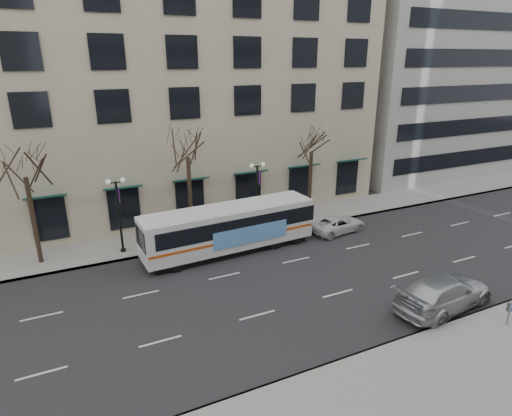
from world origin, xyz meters
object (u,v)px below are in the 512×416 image
tree_far_right (312,140)px  pay_station (510,309)px  silver_car (444,292)px  tree_far_left (23,161)px  tree_far_mid (187,144)px  lamp_post_left (119,212)px  city_bus (230,227)px  white_pickup (338,224)px  lamp_post_right (257,193)px

tree_far_right → pay_station: 18.07m
silver_car → tree_far_left: bearing=45.3°
tree_far_mid → lamp_post_left: size_ratio=1.64×
tree_far_right → silver_car: tree_far_right is taller
city_bus → white_pickup: (8.59, -0.29, -1.14)m
tree_far_left → pay_station: tree_far_left is taller
tree_far_left → lamp_post_right: size_ratio=1.60×
pay_station → lamp_post_left: bearing=150.4°
city_bus → lamp_post_left: bearing=154.5°
lamp_post_left → pay_station: (15.56, -16.64, -1.88)m
lamp_post_right → tree_far_left: bearing=177.7°
city_bus → lamp_post_right: bearing=36.9°
tree_far_mid → lamp_post_right: tree_far_mid is taller
lamp_post_right → silver_car: (4.13, -13.99, -2.06)m
tree_far_mid → white_pickup: 12.60m
lamp_post_left → city_bus: lamp_post_left is taller
tree_far_left → city_bus: (11.69, -3.37, -4.95)m
tree_far_left → lamp_post_right: (15.01, -0.60, -3.75)m
tree_far_left → tree_far_mid: bearing=0.0°
lamp_post_left → white_pickup: 15.75m
white_pickup → pay_station: pay_station is taller
tree_far_left → tree_far_mid: (10.00, 0.00, 0.21)m
silver_car → pay_station: silver_car is taller
lamp_post_left → pay_station: 22.86m
tree_far_left → white_pickup: size_ratio=1.89×
city_bus → white_pickup: size_ratio=2.70×
tree_far_right → city_bus: (-8.31, -3.37, -4.67)m
tree_far_left → pay_station: size_ratio=6.64×
pay_station → tree_far_right: bearing=109.3°
tree_far_mid → city_bus: 6.39m
silver_car → pay_station: bearing=-159.3°
lamp_post_left → lamp_post_right: (10.00, 0.00, 0.00)m
lamp_post_left → city_bus: bearing=-22.5°
tree_far_right → city_bus: bearing=-157.9°
tree_far_left → tree_far_right: bearing=0.0°
white_pickup → pay_station: (0.29, -13.58, 0.45)m
tree_far_right → city_bus: size_ratio=0.68×
city_bus → silver_car: city_bus is taller
tree_far_left → silver_car: (19.14, -14.59, -5.82)m
tree_far_mid → lamp_post_right: bearing=-6.8°
city_bus → silver_car: (7.46, -11.22, -0.87)m
tree_far_mid → white_pickup: size_ratio=1.94×
pay_station → white_pickup: bearing=108.6°
city_bus → pay_station: bearing=-60.3°
city_bus → pay_station: 16.49m
tree_far_mid → pay_station: size_ratio=6.81×
lamp_post_left → lamp_post_right: same height
tree_far_mid → tree_far_right: size_ratio=1.06×
tree_far_mid → lamp_post_left: (-4.99, -0.60, -3.96)m
lamp_post_right → pay_station: bearing=-71.5°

